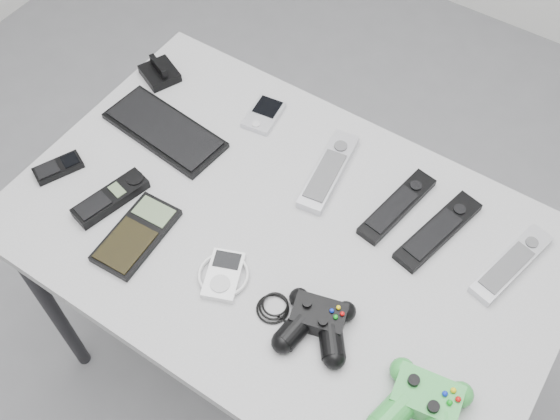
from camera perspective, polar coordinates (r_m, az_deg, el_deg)
The scene contains 15 objects.
floor at distance 1.94m, azimuth -0.99°, elevation -12.66°, with size 3.50×3.50×0.00m, color slate.
desk at distance 1.33m, azimuth 0.33°, elevation -3.32°, with size 1.07×0.69×0.72m.
pda_keyboard at distance 1.45m, azimuth -10.02°, elevation 6.89°, with size 0.27×0.12×0.02m, color black.
dock_bracket at distance 1.56m, azimuth -10.49°, elevation 11.91°, with size 0.08×0.07×0.04m, color black.
pda at distance 1.46m, azimuth -1.43°, elevation 8.32°, with size 0.06×0.10×0.02m, color #BABAC2.
remote_silver_a at distance 1.36m, azimuth 4.26°, elevation 3.45°, with size 0.05×0.21×0.02m, color #BABAC2.
remote_black_a at distance 1.32m, azimuth 10.18°, elevation 0.36°, with size 0.05×0.20×0.02m, color black.
remote_black_b at distance 1.31m, azimuth 13.62°, elevation -1.74°, with size 0.05×0.21×0.02m, color black.
remote_silver_b at distance 1.31m, azimuth 19.52°, elevation -4.42°, with size 0.05×0.20×0.02m, color silver.
mobile_phone at distance 1.44m, azimuth -18.76°, elevation 3.53°, with size 0.04×0.10×0.02m, color black.
cordless_handset at distance 1.35m, azimuth -14.53°, elevation 1.04°, with size 0.05×0.16×0.02m, color black.
calculator at distance 1.30m, azimuth -12.40°, elevation -2.13°, with size 0.09×0.18×0.02m, color black.
mp3_player at distance 1.23m, azimuth -4.95°, elevation -5.64°, with size 0.10×0.10×0.02m, color white.
controller_black at distance 1.17m, azimuth 3.22°, elevation -9.73°, with size 0.23×0.14×0.05m, color black, non-canonical shape.
controller_green at distance 1.13m, azimuth 12.41°, elevation -16.27°, with size 0.15×0.16×0.05m, color #227E2C, non-canonical shape.
Camera 1 is at (0.42, -0.58, 1.80)m, focal length 42.00 mm.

